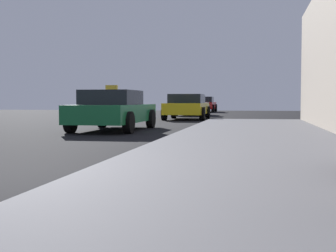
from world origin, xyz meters
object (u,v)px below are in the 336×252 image
(car_yellow, at_px, (187,107))
(car_red, at_px, (204,104))
(car_green, at_px, (113,110))
(car_white, at_px, (192,105))

(car_yellow, bearing_deg, car_red, 93.14)
(car_red, bearing_deg, car_green, -90.43)
(car_green, bearing_deg, car_red, 89.57)
(car_green, xyz_separation_m, car_red, (0.19, 24.60, -0.00))
(car_yellow, height_order, car_white, same)
(car_green, bearing_deg, car_yellow, 83.52)
(car_white, height_order, car_red, same)
(car_white, bearing_deg, car_green, -91.66)
(car_yellow, relative_size, car_red, 1.02)
(car_yellow, distance_m, car_white, 6.41)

